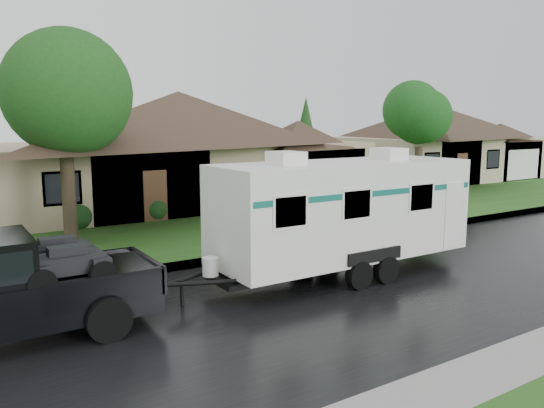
% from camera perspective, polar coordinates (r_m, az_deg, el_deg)
% --- Properties ---
extents(ground, '(140.00, 140.00, 0.00)m').
position_cam_1_polar(ground, '(15.30, 4.23, -7.13)').
color(ground, '#26541A').
rests_on(ground, ground).
extents(road, '(140.00, 8.00, 0.01)m').
position_cam_1_polar(road, '(13.82, 9.29, -8.95)').
color(road, black).
rests_on(road, ground).
extents(curb, '(140.00, 0.50, 0.15)m').
position_cam_1_polar(curb, '(17.06, -0.34, -5.17)').
color(curb, gray).
rests_on(curb, ground).
extents(lawn, '(140.00, 26.00, 0.15)m').
position_cam_1_polar(lawn, '(28.46, -14.26, 0.20)').
color(lawn, '#26541A').
rests_on(lawn, ground).
extents(house_main, '(19.44, 10.80, 6.90)m').
position_cam_1_polar(house_main, '(27.91, -9.27, 7.44)').
color(house_main, tan).
rests_on(house_main, lawn).
extents(house_neighbor, '(15.12, 9.72, 6.45)m').
position_cam_1_polar(house_neighbor, '(40.63, 17.40, 7.16)').
color(house_neighbor, '#BAAE8A').
rests_on(house_neighbor, lawn).
extents(tree_left_green, '(4.21, 4.21, 6.96)m').
position_cam_1_polar(tree_left_green, '(18.67, -21.55, 10.62)').
color(tree_left_green, '#382B1E').
rests_on(tree_left_green, lawn).
extents(tree_right_green, '(3.76, 3.76, 6.22)m').
position_cam_1_polar(tree_right_green, '(29.85, 15.63, 8.99)').
color(tree_right_green, '#382B1E').
rests_on(tree_right_green, lawn).
extents(shrub_row, '(13.60, 1.00, 1.00)m').
position_cam_1_polar(shrub_row, '(23.94, -5.37, 0.24)').
color(shrub_row, '#143814').
rests_on(shrub_row, lawn).
extents(travel_trailer, '(7.74, 2.72, 3.47)m').
position_cam_1_polar(travel_trailer, '(14.57, 7.62, -0.57)').
color(travel_trailer, white).
rests_on(travel_trailer, ground).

